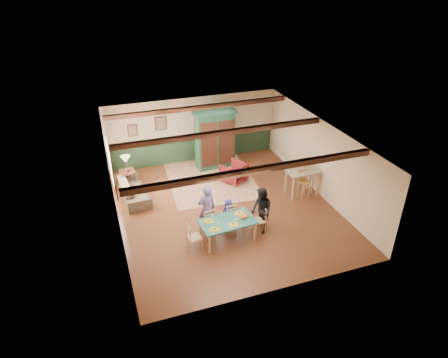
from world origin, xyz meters
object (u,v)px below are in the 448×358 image
object	(u,v)px
sofa	(134,190)
end_table	(128,179)
dining_chair_far_right	(229,214)
dining_chair_end_left	(194,237)
counter_table	(302,182)
dining_table	(227,231)
person_man	(207,209)
person_child	(228,212)
person_woman	(261,211)
armoire	(215,140)
bar_stool_right	(306,176)
table_lamp	(126,164)
bar_stool_left	(304,184)
cat	(244,217)
armchair	(234,172)
dining_chair_end_right	(258,220)
dining_chair_far_left	(208,219)

from	to	relation	value
sofa	end_table	size ratio (longest dim) A/B	3.18
dining_chair_far_right	dining_chair_end_left	distance (m)	1.55
sofa	counter_table	distance (m)	5.95
dining_table	person_man	bearing A→B (deg)	121.33
person_child	counter_table	xyz separation A→B (m)	(3.10, 0.89, 0.02)
dining_chair_end_left	person_man	distance (m)	1.05
person_woman	armoire	xyz separation A→B (m)	(0.05, 4.67, 0.43)
dining_table	end_table	world-z (taller)	dining_table
armoire	bar_stool_right	world-z (taller)	armoire
armoire	table_lamp	world-z (taller)	armoire
dining_chair_end_left	bar_stool_left	size ratio (longest dim) A/B	0.83
dining_chair_end_left	cat	size ratio (longest dim) A/B	2.64
armchair	counter_table	size ratio (longest dim) A/B	0.73
person_woman	counter_table	size ratio (longest dim) A/B	1.30
dining_chair_end_right	armoire	distance (m)	4.74
sofa	end_table	xyz separation A→B (m)	(-0.08, 0.83, 0.02)
dining_table	dining_chair_end_right	world-z (taller)	dining_chair_end_right
dining_table	person_child	world-z (taller)	person_child
person_woman	table_lamp	distance (m)	5.42
end_table	bar_stool_left	distance (m)	6.38
cat	counter_table	size ratio (longest dim) A/B	0.28
end_table	person_child	bearing A→B (deg)	-52.42
counter_table	bar_stool_left	distance (m)	0.22
dining_chair_far_left	person_man	xyz separation A→B (m)	(-0.01, 0.07, 0.35)
end_table	table_lamp	size ratio (longest dim) A/B	1.09
armoire	table_lamp	bearing A→B (deg)	-173.57
dining_chair_end_left	dining_chair_far_left	bearing A→B (deg)	-46.17
table_lamp	armchair	bearing A→B (deg)	-12.94
bar_stool_right	dining_chair_end_right	bearing A→B (deg)	-146.74
dining_chair_far_right	dining_chair_end_right	size ratio (longest dim) A/B	1.00
dining_chair_far_left	armoire	xyz separation A→B (m)	(1.59, 4.15, 0.75)
person_man	armchair	size ratio (longest dim) A/B	1.86
dining_chair_end_left	table_lamp	world-z (taller)	table_lamp
dining_table	dining_chair_far_left	bearing A→B (deg)	123.82
dining_chair_end_right	counter_table	bearing A→B (deg)	118.67
dining_table	dining_chair_end_right	xyz separation A→B (m)	(1.04, 0.09, 0.09)
dining_table	armoire	bearing A→B (deg)	76.11
dining_chair_far_left	dining_chair_far_right	distance (m)	0.72
counter_table	dining_chair_far_left	bearing A→B (deg)	-164.95
dining_table	bar_stool_right	xyz separation A→B (m)	(3.62, 1.77, 0.30)
dining_chair_end_left	counter_table	xyz separation A→B (m)	(4.43, 1.73, 0.05)
dining_chair_end_right	person_child	xyz separation A→B (m)	(-0.74, 0.67, 0.02)
person_man	person_woman	size ratio (longest dim) A/B	1.05
person_man	person_woman	distance (m)	1.66
person_man	bar_stool_left	size ratio (longest dim) A/B	1.51
dining_table	bar_stool_right	distance (m)	4.04
armoire	end_table	bearing A→B (deg)	-173.57
dining_table	table_lamp	distance (m)	4.89
armoire	dining_table	bearing A→B (deg)	-106.04
person_child	bar_stool_right	world-z (taller)	bar_stool_right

